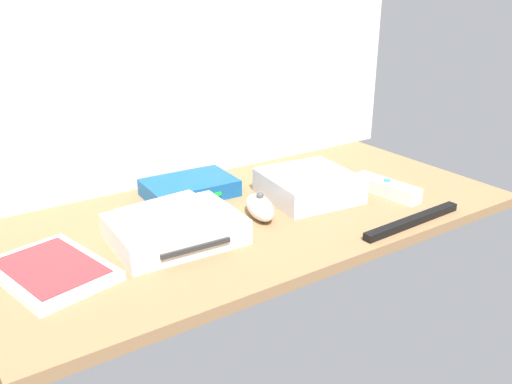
# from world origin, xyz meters

# --- Properties ---
(ground_plane) EXTENTS (1.00, 0.48, 0.02)m
(ground_plane) POSITION_xyz_m (0.00, 0.00, -0.01)
(ground_plane) COLOR #936D47
(ground_plane) RESTS_ON ground
(back_wall) EXTENTS (1.10, 0.01, 0.64)m
(back_wall) POSITION_xyz_m (0.00, 0.25, 0.32)
(back_wall) COLOR silver
(back_wall) RESTS_ON ground
(game_console) EXTENTS (0.22, 0.17, 0.04)m
(game_console) POSITION_xyz_m (-0.18, -0.03, 0.02)
(game_console) COLOR white
(game_console) RESTS_ON ground_plane
(mini_computer) EXTENTS (0.19, 0.19, 0.05)m
(mini_computer) POSITION_xyz_m (0.13, -0.00, 0.03)
(mini_computer) COLOR silver
(mini_computer) RESTS_ON ground_plane
(game_case) EXTENTS (0.18, 0.22, 0.02)m
(game_case) POSITION_xyz_m (-0.39, -0.03, 0.01)
(game_case) COLOR white
(game_case) RESTS_ON ground_plane
(network_router) EXTENTS (0.18, 0.13, 0.03)m
(network_router) POSITION_xyz_m (-0.07, 0.14, 0.02)
(network_router) COLOR #145193
(network_router) RESTS_ON ground_plane
(remote_wand) EXTENTS (0.05, 0.15, 0.03)m
(remote_wand) POSITION_xyz_m (0.27, -0.08, 0.02)
(remote_wand) COLOR white
(remote_wand) RESTS_ON ground_plane
(remote_nunchuk) EXTENTS (0.07, 0.11, 0.05)m
(remote_nunchuk) POSITION_xyz_m (-0.01, -0.03, 0.02)
(remote_nunchuk) COLOR white
(remote_nunchuk) RESTS_ON ground_plane
(remote_classic_pad) EXTENTS (0.15, 0.09, 0.02)m
(remote_classic_pad) POSITION_xyz_m (-0.20, -0.02, 0.05)
(remote_classic_pad) COLOR white
(remote_classic_pad) RESTS_ON game_console
(sensor_bar) EXTENTS (0.24, 0.03, 0.01)m
(sensor_bar) POSITION_xyz_m (0.20, -0.21, 0.01)
(sensor_bar) COLOR black
(sensor_bar) RESTS_ON ground_plane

